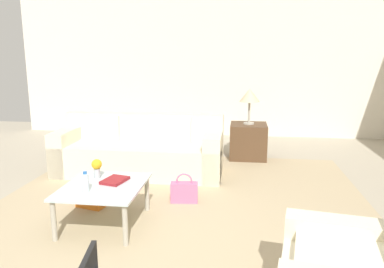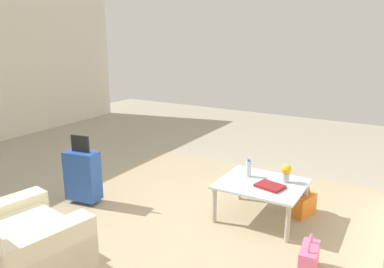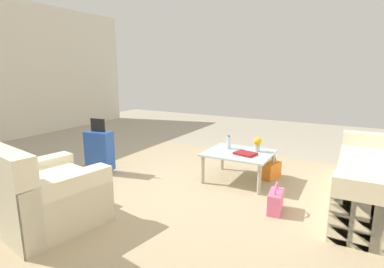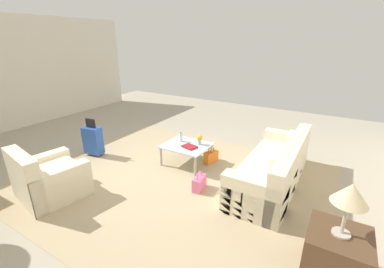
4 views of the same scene
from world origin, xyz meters
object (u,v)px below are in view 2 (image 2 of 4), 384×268
water_bottle (248,169)px  coffee_table_book (270,186)px  handbag_orange (304,204)px  armchair (6,257)px  handbag_pink (309,259)px  coffee_table (261,187)px  flower_vase (286,171)px  suitcase_blue (83,175)px

water_bottle → coffee_table_book: bearing=150.6°
handbag_orange → armchair: bearing=55.6°
water_bottle → handbag_pink: size_ratio=0.57×
coffee_table → water_bottle: size_ratio=4.46×
coffee_table → water_bottle: bearing=-26.6°
flower_vase → suitcase_blue: (2.22, 0.85, -0.19)m
armchair → flower_vase: (-1.53, -2.32, 0.25)m
coffee_table_book → handbag_orange: (-0.28, -0.41, -0.31)m
armchair → suitcase_blue: bearing=-64.9°
armchair → coffee_table_book: (-1.43, -2.09, 0.14)m
suitcase_blue → handbag_pink: suitcase_blue is taller
coffee_table → suitcase_blue: size_ratio=1.07×
coffee_table → handbag_orange: bearing=-140.8°
coffee_table → coffee_table_book: bearing=146.3°
suitcase_blue → handbag_pink: size_ratio=2.37×
water_bottle → flower_vase: (-0.42, -0.05, 0.03)m
coffee_table → handbag_orange: 0.57m
coffee_table_book → handbag_pink: (-0.59, 0.64, -0.31)m
coffee_table_book → handbag_orange: bearing=-111.0°
armchair → handbag_orange: armchair is taller
water_bottle → handbag_pink: 1.28m
armchair → suitcase_blue: 1.62m
coffee_table → coffee_table_book: coffee_table_book is taller
handbag_orange → handbag_pink: bearing=106.2°
water_bottle → handbag_orange: water_bottle is taller
coffee_table → water_bottle: water_bottle is taller
suitcase_blue → flower_vase: bearing=-159.0°
water_bottle → flower_vase: size_ratio=1.00×
handbag_orange → coffee_table: bearing=39.2°
armchair → handbag_orange: bearing=-124.4°
water_bottle → armchair: bearing=63.9°
coffee_table → suitcase_blue: 2.12m
coffee_table_book → flower_vase: size_ratio=1.35×
armchair → coffee_table: armchair is taller
coffee_table → suitcase_blue: (2.00, 0.70, -0.02)m
coffee_table → armchair: bearing=58.8°
coffee_table_book → suitcase_blue: 2.21m
coffee_table → coffee_table_book: size_ratio=3.28×
water_bottle → coffee_table_book: water_bottle is taller
handbag_orange → flower_vase: bearing=44.4°
coffee_table → flower_vase: bearing=-145.7°
coffee_table → water_bottle: (0.20, -0.10, 0.15)m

